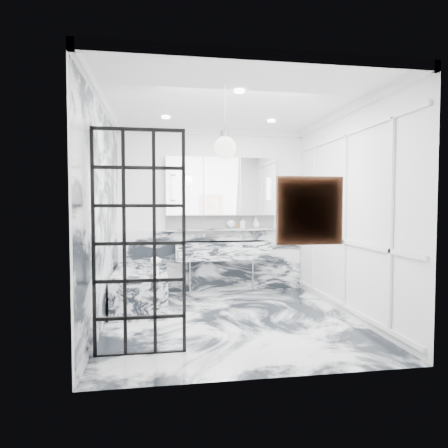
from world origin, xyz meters
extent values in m
plane|color=silver|center=(0.00, 0.00, 0.00)|extent=(3.60, 3.60, 0.00)
plane|color=white|center=(0.00, 0.00, 2.80)|extent=(3.60, 3.60, 0.00)
plane|color=white|center=(0.00, 1.80, 1.40)|extent=(3.60, 0.00, 3.60)
plane|color=white|center=(0.00, -1.80, 1.40)|extent=(3.60, 0.00, 3.60)
plane|color=white|center=(-1.60, 0.00, 1.40)|extent=(0.00, 3.60, 3.60)
plane|color=white|center=(1.60, 0.00, 1.40)|extent=(0.00, 3.60, 3.60)
cube|color=silver|center=(0.00, 1.78, 0.53)|extent=(3.18, 0.05, 1.05)
cube|color=silver|center=(-1.59, 0.00, 1.34)|extent=(0.02, 3.56, 2.68)
cube|color=white|center=(1.58, 0.00, 1.30)|extent=(0.03, 3.40, 2.30)
imported|color=#8C5919|center=(0.76, 1.71, 1.19)|extent=(0.10, 0.10, 0.21)
imported|color=#4C4C51|center=(0.53, 1.71, 1.18)|extent=(0.11, 0.11, 0.19)
imported|color=silver|center=(0.77, 1.71, 1.17)|extent=(0.15, 0.15, 0.16)
sphere|color=white|center=(0.32, 1.71, 1.17)|extent=(0.14, 0.14, 0.14)
cylinder|color=#8C5919|center=(0.46, 1.71, 1.14)|extent=(0.04, 0.04, 0.10)
cylinder|color=silver|center=(-0.96, 0.37, 0.61)|extent=(0.09, 0.09, 0.12)
cube|color=#B27112|center=(0.40, -1.76, 1.45)|extent=(0.50, 0.05, 0.50)
sphere|color=white|center=(-0.24, -1.07, 2.08)|extent=(0.22, 0.22, 0.22)
cube|color=silver|center=(0.15, 1.55, 0.73)|extent=(1.60, 0.45, 0.30)
cube|color=silver|center=(0.15, 1.72, 1.07)|extent=(1.90, 0.14, 0.04)
cube|color=white|center=(0.15, 1.78, 1.21)|extent=(1.90, 0.03, 0.23)
cube|color=white|center=(0.15, 1.73, 1.82)|extent=(1.90, 0.16, 1.00)
cylinder|color=white|center=(-0.67, 1.63, 1.78)|extent=(0.07, 0.07, 0.40)
cylinder|color=white|center=(0.97, 1.63, 1.78)|extent=(0.07, 0.07, 0.40)
cube|color=silver|center=(-1.18, 0.90, 0.28)|extent=(0.75, 1.65, 0.55)
camera|label=1|loc=(-0.90, -5.08, 1.51)|focal=32.00mm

